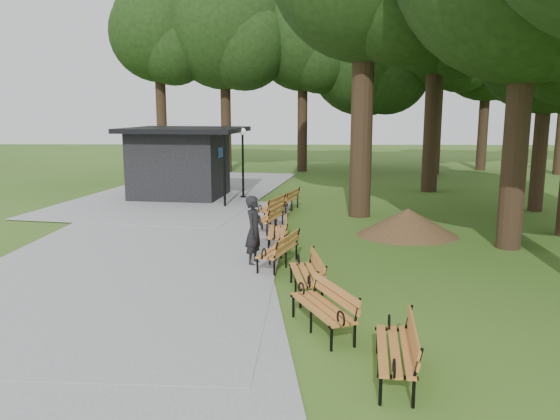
{
  "coord_description": "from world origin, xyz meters",
  "views": [
    {
      "loc": [
        0.25,
        -12.4,
        3.99
      ],
      "look_at": [
        -0.08,
        3.21,
        1.1
      ],
      "focal_mm": 35.19,
      "sensor_mm": 36.0,
      "label": 1
    }
  ],
  "objects_px": {
    "bench_4": "(277,232)",
    "bench_5": "(269,218)",
    "bench_7": "(286,200)",
    "kiosk": "(180,163)",
    "lawn_tree_4": "(438,9)",
    "person": "(254,231)",
    "dirt_mound": "(408,222)",
    "bench_1": "(322,308)",
    "bench_2": "(306,275)",
    "bench_3": "(278,250)",
    "lawn_tree_5": "(549,43)",
    "bench_0": "(394,350)",
    "bench_6": "(270,208)",
    "lamp_post": "(243,148)"
  },
  "relations": [
    {
      "from": "bench_5",
      "to": "person",
      "type": "bearing_deg",
      "value": 13.25
    },
    {
      "from": "bench_7",
      "to": "lawn_tree_4",
      "type": "xyz_separation_m",
      "value": [
        6.93,
        5.46,
        8.09
      ]
    },
    {
      "from": "bench_2",
      "to": "bench_4",
      "type": "relative_size",
      "value": 1.0
    },
    {
      "from": "bench_5",
      "to": "bench_6",
      "type": "height_order",
      "value": "same"
    },
    {
      "from": "dirt_mound",
      "to": "bench_1",
      "type": "xyz_separation_m",
      "value": [
        -3.14,
        -7.73,
        0.0
      ]
    },
    {
      "from": "lawn_tree_5",
      "to": "bench_3",
      "type": "bearing_deg",
      "value": -141.1
    },
    {
      "from": "lamp_post",
      "to": "dirt_mound",
      "type": "xyz_separation_m",
      "value": [
        5.89,
        -7.27,
        -1.83
      ]
    },
    {
      "from": "lamp_post",
      "to": "lawn_tree_4",
      "type": "xyz_separation_m",
      "value": [
        8.91,
        2.34,
        6.26
      ]
    },
    {
      "from": "bench_6",
      "to": "bench_2",
      "type": "bearing_deg",
      "value": 27.23
    },
    {
      "from": "person",
      "to": "lamp_post",
      "type": "bearing_deg",
      "value": 22.58
    },
    {
      "from": "bench_2",
      "to": "bench_3",
      "type": "bearing_deg",
      "value": -169.27
    },
    {
      "from": "bench_0",
      "to": "lamp_post",
      "type": "bearing_deg",
      "value": -159.9
    },
    {
      "from": "person",
      "to": "bench_6",
      "type": "height_order",
      "value": "person"
    },
    {
      "from": "bench_2",
      "to": "bench_7",
      "type": "bearing_deg",
      "value": 176.16
    },
    {
      "from": "dirt_mound",
      "to": "bench_6",
      "type": "height_order",
      "value": "bench_6"
    },
    {
      "from": "bench_4",
      "to": "bench_5",
      "type": "bearing_deg",
      "value": -170.84
    },
    {
      "from": "kiosk",
      "to": "lawn_tree_4",
      "type": "bearing_deg",
      "value": 17.6
    },
    {
      "from": "lawn_tree_5",
      "to": "bench_0",
      "type": "bearing_deg",
      "value": -120.25
    },
    {
      "from": "bench_7",
      "to": "lawn_tree_5",
      "type": "bearing_deg",
      "value": 108.14
    },
    {
      "from": "bench_7",
      "to": "bench_2",
      "type": "bearing_deg",
      "value": 19.4
    },
    {
      "from": "bench_3",
      "to": "bench_6",
      "type": "relative_size",
      "value": 1.0
    },
    {
      "from": "bench_3",
      "to": "bench_6",
      "type": "bearing_deg",
      "value": -156.51
    },
    {
      "from": "bench_4",
      "to": "lawn_tree_5",
      "type": "height_order",
      "value": "lawn_tree_5"
    },
    {
      "from": "dirt_mound",
      "to": "bench_3",
      "type": "distance_m",
      "value": 5.44
    },
    {
      "from": "bench_7",
      "to": "lawn_tree_4",
      "type": "distance_m",
      "value": 11.97
    },
    {
      "from": "lawn_tree_5",
      "to": "kiosk",
      "type": "bearing_deg",
      "value": 168.35
    },
    {
      "from": "lamp_post",
      "to": "lawn_tree_5",
      "type": "height_order",
      "value": "lawn_tree_5"
    },
    {
      "from": "bench_5",
      "to": "lawn_tree_5",
      "type": "distance_m",
      "value": 12.64
    },
    {
      "from": "bench_6",
      "to": "lawn_tree_5",
      "type": "distance_m",
      "value": 12.2
    },
    {
      "from": "bench_4",
      "to": "bench_7",
      "type": "height_order",
      "value": "same"
    },
    {
      "from": "bench_3",
      "to": "bench_6",
      "type": "xyz_separation_m",
      "value": [
        -0.44,
        6.08,
        0.0
      ]
    },
    {
      "from": "kiosk",
      "to": "lamp_post",
      "type": "relative_size",
      "value": 1.6
    },
    {
      "from": "person",
      "to": "bench_5",
      "type": "xyz_separation_m",
      "value": [
        0.21,
        3.93,
        -0.46
      ]
    },
    {
      "from": "lawn_tree_4",
      "to": "kiosk",
      "type": "bearing_deg",
      "value": -169.75
    },
    {
      "from": "person",
      "to": "kiosk",
      "type": "bearing_deg",
      "value": 36.74
    },
    {
      "from": "bench_2",
      "to": "bench_3",
      "type": "relative_size",
      "value": 1.0
    },
    {
      "from": "kiosk",
      "to": "bench_3",
      "type": "bearing_deg",
      "value": -59.58
    },
    {
      "from": "bench_4",
      "to": "bench_5",
      "type": "distance_m",
      "value": 2.1
    },
    {
      "from": "person",
      "to": "bench_5",
      "type": "bearing_deg",
      "value": 13.04
    },
    {
      "from": "bench_4",
      "to": "bench_6",
      "type": "xyz_separation_m",
      "value": [
        -0.37,
        4.01,
        0.0
      ]
    },
    {
      "from": "kiosk",
      "to": "bench_6",
      "type": "xyz_separation_m",
      "value": [
        4.29,
        -5.03,
        -1.14
      ]
    },
    {
      "from": "bench_4",
      "to": "lawn_tree_4",
      "type": "xyz_separation_m",
      "value": [
        7.15,
        11.17,
        8.09
      ]
    },
    {
      "from": "kiosk",
      "to": "bench_5",
      "type": "height_order",
      "value": "kiosk"
    },
    {
      "from": "dirt_mound",
      "to": "bench_7",
      "type": "bearing_deg",
      "value": 133.3
    },
    {
      "from": "bench_1",
      "to": "bench_2",
      "type": "height_order",
      "value": "same"
    },
    {
      "from": "lawn_tree_5",
      "to": "bench_1",
      "type": "bearing_deg",
      "value": -126.78
    },
    {
      "from": "kiosk",
      "to": "bench_7",
      "type": "distance_m",
      "value": 6.02
    },
    {
      "from": "lawn_tree_5",
      "to": "bench_7",
      "type": "bearing_deg",
      "value": -178.29
    },
    {
      "from": "bench_4",
      "to": "lawn_tree_4",
      "type": "distance_m",
      "value": 15.53
    },
    {
      "from": "bench_1",
      "to": "lawn_tree_5",
      "type": "relative_size",
      "value": 0.21
    }
  ]
}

